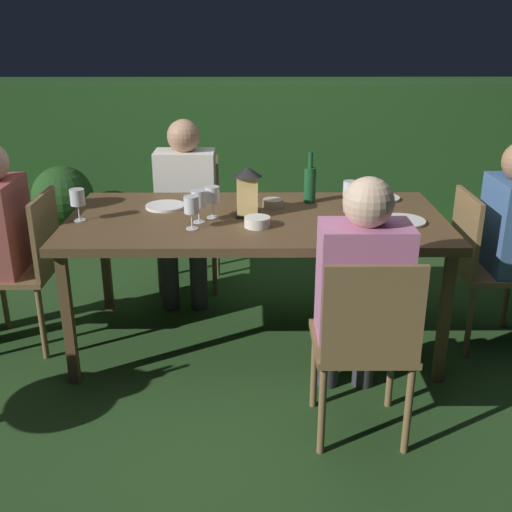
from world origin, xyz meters
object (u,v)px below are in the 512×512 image
Objects in this scene: wine_glass_b at (191,206)px; plate_b at (402,221)px; dining_table at (256,226)px; bowl_olives at (257,222)px; chair_side_right_a at (189,215)px; lantern_centerpiece at (247,189)px; plate_a at (165,206)px; bowl_bread at (273,203)px; green_bottle_on_table at (310,184)px; person_in_cream at (185,201)px; wine_glass_a at (212,196)px; potted_plant_by_hedge at (64,204)px; wine_glass_e at (199,200)px; chair_head_near at (28,263)px; chair_side_left_b at (365,341)px; chair_head_far at (483,262)px; person_in_pink at (360,288)px; plate_c at (381,198)px; wine_glass_c at (350,190)px; wine_glass_d at (77,199)px.

plate_b is (1.08, 0.10, -0.11)m from wine_glass_b.
dining_table is 0.19m from bowl_olives.
wine_glass_b is (0.13, -1.08, 0.38)m from chair_side_right_a.
lantern_centerpiece is 0.50m from plate_a.
dining_table is at bearing -118.29° from bowl_bread.
chair_side_right_a is 1.04m from green_bottle_on_table.
bowl_bread is (0.54, -0.50, 0.14)m from person_in_cream.
lantern_centerpiece is 1.57× the size of wine_glass_a.
person_in_cream is 0.98m from bowl_olives.
wine_glass_e is at bearing -53.72° from potted_plant_by_hedge.
dining_table is 9.01× the size of plate_a.
chair_head_near is 0.76× the size of person_in_cream.
chair_side_left_b is 1.16m from wine_glass_a.
chair_side_left_b is 1.19m from chair_head_far.
bowl_bread is 0.17× the size of potted_plant_by_hedge.
wine_glass_b is at bearing 147.95° from person_in_pink.
green_bottle_on_table is (0.35, 0.25, -0.04)m from lantern_centerpiece.
person_in_pink is 1.29m from plate_a.
plate_c is (0.78, 0.31, -0.14)m from lantern_centerpiece.
wine_glass_a is (-0.18, -0.03, -0.03)m from lantern_centerpiece.
wine_glass_c reaches higher than bowl_olives.
lantern_centerpiece is at bearing -64.83° from chair_side_right_a.
wine_glass_d is at bearing -173.79° from wine_glass_c.
wine_glass_a is at bearing 174.75° from plate_b.
chair_head_far is 1.05m from green_bottle_on_table.
chair_side_left_b is 4.11× the size of plate_c.
lantern_centerpiece is 0.56m from wine_glass_c.
plate_a is (-0.28, 0.19, -0.11)m from wine_glass_a.
wine_glass_b reaches higher than plate_a.
plate_b is 0.72m from bowl_bread.
person_in_pink reaches higher than wine_glass_e.
chair_side_right_a is at bearing 117.09° from dining_table.
green_bottle_on_table is 0.59m from plate_b.
chair_head_far is at bearing 0.00° from dining_table.
wine_glass_c is 0.25× the size of potted_plant_by_hedge.
person_in_pink is (1.70, -0.68, 0.15)m from chair_head_near.
chair_side_right_a is at bearing 63.33° from wine_glass_d.
wine_glass_c is 1.28× the size of bowl_olives.
chair_head_near is (-1.25, 0.00, -0.21)m from dining_table.
person_in_cream reaches higher than green_bottle_on_table.
wine_glass_d is (-0.92, -0.06, 0.17)m from dining_table.
wine_glass_b and wine_glass_c have the same top height.
person_in_pink is 5.19× the size of plate_a.
bowl_bread is (0.60, 0.00, 0.02)m from plate_a.
lantern_centerpiece reaches higher than wine_glass_e.
bowl_bread is at bearing -52.10° from chair_side_right_a.
chair_head_far is 1.59m from wine_glass_e.
lantern_centerpiece is 2.00× the size of bowl_olives.
chair_head_near is 1.06m from person_in_cream.
plate_b is at bearing -36.31° from potted_plant_by_hedge.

